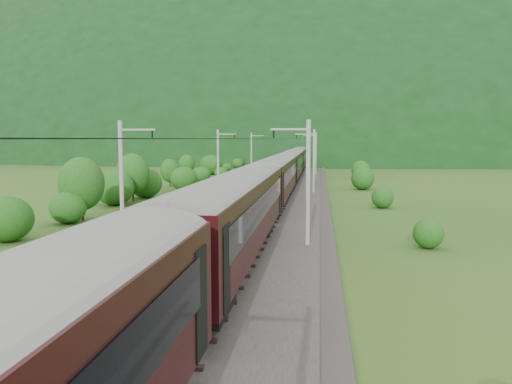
# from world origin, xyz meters

# --- Properties ---
(ground) EXTENTS (600.00, 600.00, 0.00)m
(ground) POSITION_xyz_m (0.00, 0.00, 0.00)
(ground) COLOR #244816
(ground) RESTS_ON ground
(railbed) EXTENTS (14.00, 220.00, 0.30)m
(railbed) POSITION_xyz_m (0.00, 10.00, 0.15)
(railbed) COLOR #38332D
(railbed) RESTS_ON ground
(track_left) EXTENTS (2.40, 220.00, 0.27)m
(track_left) POSITION_xyz_m (-2.40, 10.00, 0.37)
(track_left) COLOR brown
(track_left) RESTS_ON railbed
(track_right) EXTENTS (2.40, 220.00, 0.27)m
(track_right) POSITION_xyz_m (2.40, 10.00, 0.37)
(track_right) COLOR brown
(track_right) RESTS_ON railbed
(catenary_left) EXTENTS (2.54, 192.28, 8.00)m
(catenary_left) POSITION_xyz_m (-6.12, 32.00, 4.50)
(catenary_left) COLOR gray
(catenary_left) RESTS_ON railbed
(catenary_right) EXTENTS (2.54, 192.28, 8.00)m
(catenary_right) POSITION_xyz_m (6.12, 32.00, 4.50)
(catenary_right) COLOR gray
(catenary_right) RESTS_ON railbed
(overhead_wires) EXTENTS (4.83, 198.00, 0.03)m
(overhead_wires) POSITION_xyz_m (0.00, 10.00, 7.10)
(overhead_wires) COLOR black
(overhead_wires) RESTS_ON ground
(mountain_main) EXTENTS (504.00, 360.00, 244.00)m
(mountain_main) POSITION_xyz_m (0.00, 260.00, 0.00)
(mountain_main) COLOR black
(mountain_main) RESTS_ON ground
(mountain_ridge) EXTENTS (336.00, 280.00, 132.00)m
(mountain_ridge) POSITION_xyz_m (-120.00, 300.00, 0.00)
(mountain_ridge) COLOR black
(mountain_ridge) RESTS_ON ground
(train) EXTENTS (3.27, 182.96, 5.70)m
(train) POSITION_xyz_m (2.40, 44.33, 3.83)
(train) COLOR black
(train) RESTS_ON ground
(hazard_post_near) EXTENTS (0.17, 0.17, 1.56)m
(hazard_post_near) POSITION_xyz_m (-0.26, 48.27, 1.08)
(hazard_post_near) COLOR red
(hazard_post_near) RESTS_ON railbed
(hazard_post_far) EXTENTS (0.18, 0.18, 1.72)m
(hazard_post_far) POSITION_xyz_m (-0.02, 21.36, 1.16)
(hazard_post_far) COLOR red
(hazard_post_far) RESTS_ON railbed
(signal) EXTENTS (0.23, 0.23, 2.05)m
(signal) POSITION_xyz_m (-3.50, 51.66, 1.50)
(signal) COLOR black
(signal) RESTS_ON railbed
(vegetation_left) EXTENTS (12.10, 147.54, 5.94)m
(vegetation_left) POSITION_xyz_m (-14.44, 18.30, 2.18)
(vegetation_left) COLOR #174913
(vegetation_left) RESTS_ON ground
(vegetation_right) EXTENTS (4.97, 98.24, 2.98)m
(vegetation_right) POSITION_xyz_m (13.37, 22.77, 1.29)
(vegetation_right) COLOR #174913
(vegetation_right) RESTS_ON ground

